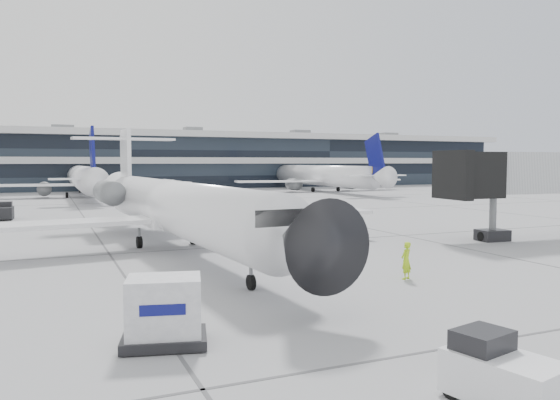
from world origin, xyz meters
name	(u,v)px	position (x,y,z in m)	size (l,w,h in m)	color
ground	(273,244)	(0.00, 0.00, 0.00)	(220.00, 220.00, 0.00)	gray
terminal	(117,163)	(0.00, 82.00, 5.00)	(170.00, 22.00, 10.00)	black
bg_jet_center	(84,197)	(-8.00, 55.00, 0.00)	(32.00, 40.00, 9.60)	white
bg_jet_right	(320,191)	(32.00, 55.00, 0.00)	(32.00, 40.00, 9.60)	white
regional_jet	(172,205)	(-6.32, 0.44, 2.68)	(27.21, 33.98, 7.84)	white
ramp_worker	(406,260)	(1.46, -12.04, 0.84)	(0.61, 0.40, 1.68)	#B3EA18
baggage_tug	(501,373)	(-4.30, -23.26, 0.68)	(1.91, 2.64, 1.52)	white
cargo_uld	(164,312)	(-10.20, -16.61, 0.97)	(2.71, 2.26, 1.93)	black
traffic_cone	(213,222)	(-0.50, 11.86, 0.25)	(0.39, 0.39, 0.52)	#F9350D
far_tug	(4,212)	(-16.78, 23.16, 0.72)	(1.57, 2.57, 1.61)	black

